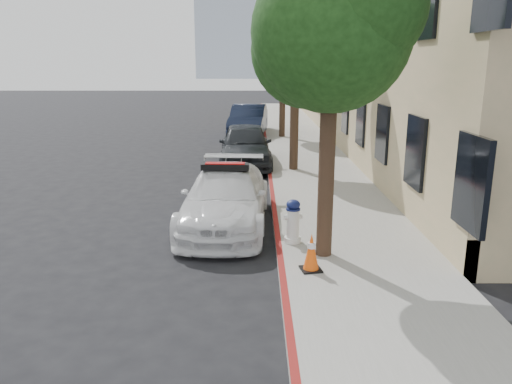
{
  "coord_description": "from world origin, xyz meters",
  "views": [
    {
      "loc": [
        1.6,
        -11.02,
        3.73
      ],
      "look_at": [
        1.6,
        -0.5,
        1.0
      ],
      "focal_mm": 35.0,
      "sensor_mm": 36.0,
      "label": 1
    }
  ],
  "objects": [
    {
      "name": "tree_near",
      "position": [
        2.93,
        -2.01,
        4.27
      ],
      "size": [
        2.92,
        2.82,
        5.62
      ],
      "color": "black",
      "rests_on": "sidewalk"
    },
    {
      "name": "tree_far",
      "position": [
        2.93,
        13.99,
        4.39
      ],
      "size": [
        3.1,
        3.0,
        5.81
      ],
      "color": "black",
      "rests_on": "sidewalk"
    },
    {
      "name": "building",
      "position": [
        9.2,
        15.0,
        5.0
      ],
      "size": [
        8.0,
        36.0,
        10.0
      ],
      "primitive_type": "cube",
      "color": "#CDB083",
      "rests_on": "ground"
    },
    {
      "name": "police_car",
      "position": [
        0.89,
        0.2,
        0.68
      ],
      "size": [
        2.12,
        4.77,
        1.51
      ],
      "rotation": [
        0.0,
        0.0,
        -0.05
      ],
      "color": "white",
      "rests_on": "ground"
    },
    {
      "name": "parked_car_far",
      "position": [
        1.2,
        15.18,
        0.81
      ],
      "size": [
        2.12,
        5.05,
        1.62
      ],
      "primitive_type": "imported",
      "rotation": [
        0.0,
        0.0,
        -0.08
      ],
      "color": "#131B31",
      "rests_on": "ground"
    },
    {
      "name": "sidewalk",
      "position": [
        3.6,
        10.0,
        0.07
      ],
      "size": [
        3.2,
        50.0,
        0.15
      ],
      "primitive_type": "cube",
      "color": "gray",
      "rests_on": "ground"
    },
    {
      "name": "parked_car_mid",
      "position": [
        1.2,
        7.23,
        0.79
      ],
      "size": [
        2.01,
        4.69,
        1.58
      ],
      "primitive_type": "imported",
      "rotation": [
        0.0,
        0.0,
        0.03
      ],
      "color": "black",
      "rests_on": "ground"
    },
    {
      "name": "fire_hydrant",
      "position": [
        2.35,
        -1.33,
        0.59
      ],
      "size": [
        0.39,
        0.35,
        0.91
      ],
      "rotation": [
        0.0,
        0.0,
        0.26
      ],
      "color": "white",
      "rests_on": "sidewalk"
    },
    {
      "name": "traffic_cone",
      "position": [
        2.57,
        -2.77,
        0.49
      ],
      "size": [
        0.42,
        0.42,
        0.69
      ],
      "rotation": [
        0.0,
        0.0,
        0.19
      ],
      "color": "black",
      "rests_on": "sidewalk"
    },
    {
      "name": "tree_mid",
      "position": [
        2.93,
        5.99,
        4.16
      ],
      "size": [
        2.77,
        2.64,
        5.43
      ],
      "color": "black",
      "rests_on": "sidewalk"
    },
    {
      "name": "ground",
      "position": [
        0.0,
        0.0,
        0.0
      ],
      "size": [
        120.0,
        120.0,
        0.0
      ],
      "primitive_type": "plane",
      "color": "black",
      "rests_on": "ground"
    },
    {
      "name": "curb_strip",
      "position": [
        2.06,
        10.0,
        0.07
      ],
      "size": [
        0.12,
        50.0,
        0.15
      ],
      "primitive_type": "cube",
      "color": "maroon",
      "rests_on": "ground"
    }
  ]
}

